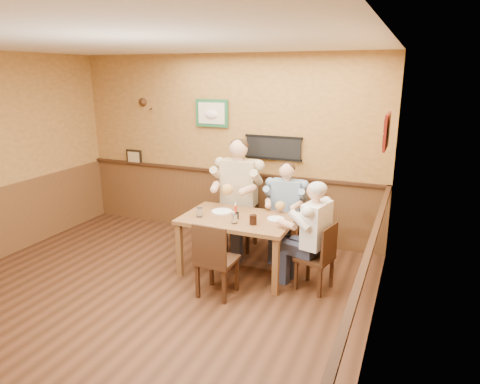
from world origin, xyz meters
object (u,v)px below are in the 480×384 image
at_px(chair_right_end, 315,256).
at_px(cola_tumbler, 253,220).
at_px(diner_white_elder, 315,242).
at_px(water_glass_mid, 234,219).
at_px(dining_table, 238,224).
at_px(hot_sauce_bottle, 235,210).
at_px(chair_back_right, 286,226).
at_px(diner_blue_polo, 286,214).
at_px(water_glass_left, 199,212).
at_px(diner_tan_shirt, 239,200).
at_px(chair_back_left, 239,215).
at_px(pepper_shaker, 237,215).
at_px(salt_shaker, 233,215).
at_px(chair_near_side, 217,258).

height_order(chair_right_end, cola_tumbler, cola_tumbler).
relative_size(diner_white_elder, water_glass_mid, 10.91).
bearing_deg(diner_white_elder, chair_right_end, 180.00).
distance_m(dining_table, hot_sauce_bottle, 0.18).
relative_size(chair_back_right, hot_sauce_bottle, 5.29).
xyz_separation_m(chair_right_end, diner_blue_polo, (-0.62, 0.86, 0.18)).
distance_m(water_glass_left, hot_sauce_bottle, 0.46).
relative_size(chair_right_end, hot_sauce_bottle, 5.24).
height_order(dining_table, diner_blue_polo, diner_blue_polo).
bearing_deg(water_glass_left, diner_tan_shirt, 79.86).
xyz_separation_m(dining_table, chair_back_left, (-0.29, 0.74, -0.15)).
bearing_deg(pepper_shaker, diner_tan_shirt, 111.24).
distance_m(chair_back_right, salt_shaker, 1.01).
height_order(chair_back_right, salt_shaker, chair_back_right).
distance_m(diner_blue_polo, diner_white_elder, 1.06).
bearing_deg(diner_blue_polo, chair_back_left, 178.60).
bearing_deg(chair_near_side, salt_shaker, -83.21).
height_order(diner_white_elder, pepper_shaker, diner_white_elder).
distance_m(chair_back_left, hot_sauce_bottle, 0.83).
xyz_separation_m(water_glass_mid, pepper_shaker, (-0.03, 0.17, -0.01)).
bearing_deg(water_glass_mid, chair_right_end, 8.88).
relative_size(diner_blue_polo, water_glass_left, 10.04).
relative_size(hot_sauce_bottle, salt_shaker, 1.92).
height_order(chair_near_side, hot_sauce_bottle, same).
distance_m(chair_back_left, chair_back_right, 0.70).
xyz_separation_m(hot_sauce_bottle, pepper_shaker, (0.06, -0.08, -0.03)).
xyz_separation_m(diner_tan_shirt, cola_tumbler, (0.57, -0.92, 0.08)).
relative_size(chair_right_end, diner_white_elder, 0.70).
xyz_separation_m(diner_white_elder, salt_shaker, (-1.06, 0.03, 0.20)).
xyz_separation_m(diner_tan_shirt, diner_white_elder, (1.32, -0.82, -0.13)).
height_order(diner_blue_polo, salt_shaker, diner_blue_polo).
xyz_separation_m(diner_white_elder, water_glass_mid, (-0.97, -0.15, 0.21)).
xyz_separation_m(diner_tan_shirt, hot_sauce_bottle, (0.25, -0.72, 0.10)).
bearing_deg(chair_back_left, pepper_shaker, -72.78).
distance_m(chair_near_side, hot_sauce_bottle, 0.76).
bearing_deg(chair_near_side, water_glass_left, -43.55).
bearing_deg(salt_shaker, chair_near_side, -84.69).
relative_size(chair_near_side, water_glass_mid, 8.32).
distance_m(diner_blue_polo, cola_tumbler, 0.99).
bearing_deg(chair_near_side, diner_blue_polo, -103.78).
height_order(chair_back_left, salt_shaker, chair_back_left).
relative_size(chair_back_left, water_glass_left, 8.55).
height_order(diner_blue_polo, hot_sauce_bottle, diner_blue_polo).
relative_size(dining_table, diner_blue_polo, 1.16).
bearing_deg(dining_table, diner_tan_shirt, 111.55).
distance_m(diner_tan_shirt, pepper_shaker, 0.87).
distance_m(chair_near_side, cola_tumbler, 0.64).
xyz_separation_m(hot_sauce_bottle, salt_shaker, (-0.00, -0.06, -0.04)).
xyz_separation_m(diner_blue_polo, water_glass_mid, (-0.35, -1.01, 0.20)).
relative_size(salt_shaker, pepper_shaker, 0.91).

